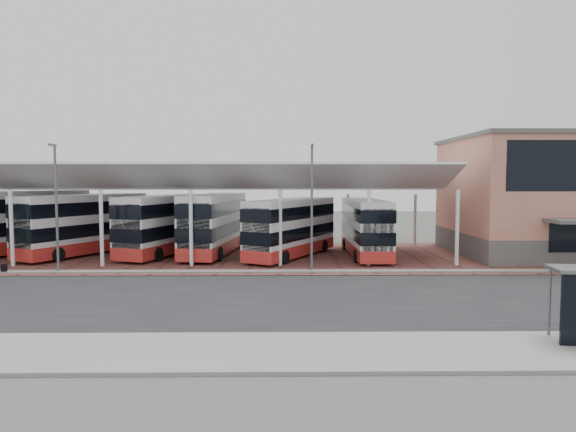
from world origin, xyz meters
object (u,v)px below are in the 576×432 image
bus_3 (215,224)px  bus_4 (292,228)px  bus_2 (168,225)px  bus_5 (365,228)px  bus_1 (84,225)px  terminal (574,195)px  bus_0 (13,223)px

bus_3 → bus_4: bus_3 is taller
bus_2 → bus_3: 3.73m
bus_5 → bus_1: bearing=177.2°
terminal → bus_2: 31.95m
bus_3 → bus_1: bearing=-170.9°
bus_2 → bus_5: (15.38, -1.25, -0.15)m
bus_0 → bus_5: size_ratio=1.11×
bus_3 → bus_4: 6.22m
terminal → bus_4: 22.31m
bus_4 → bus_5: (5.66, 0.41, -0.03)m
terminal → bus_1: bearing=179.8°
terminal → bus_3: bearing=179.2°
bus_2 → bus_4: bearing=8.1°
bus_5 → bus_2: bearing=175.2°
terminal → bus_3: 28.23m
terminal → bus_5: 16.69m
bus_3 → bus_0: bearing=-171.1°
bus_2 → bus_5: bus_2 is taller
bus_3 → terminal: bearing=7.0°
bus_3 → bus_5: bus_3 is taller
bus_0 → bus_4: (21.62, -1.34, -0.29)m
terminal → bus_4: terminal is taller
terminal → bus_0: bearing=179.9°
bus_1 → bus_3: (10.14, 0.23, 0.01)m
terminal → bus_3: size_ratio=1.58×
terminal → bus_2: bearing=179.3°
terminal → bus_1: size_ratio=1.63×
bus_0 → bus_2: size_ratio=1.02×
bus_0 → bus_5: 27.30m
terminal → bus_0: terminal is taller
bus_3 → bus_2: bearing=-172.5°
bus_0 → bus_3: bus_0 is taller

